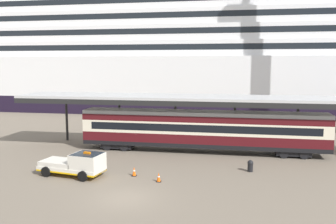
{
  "coord_description": "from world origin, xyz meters",
  "views": [
    {
      "loc": [
        6.91,
        -21.97,
        8.78
      ],
      "look_at": [
        1.16,
        9.44,
        4.5
      ],
      "focal_mm": 38.72,
      "sensor_mm": 36.0,
      "label": 1
    }
  ],
  "objects_px": {
    "cruise_ship": "(280,43)",
    "train_carriage": "(202,129)",
    "quay_bollard": "(250,165)",
    "traffic_cone_near": "(159,177)",
    "traffic_cone_mid": "(134,171)",
    "service_truck": "(77,164)"
  },
  "relations": [
    {
      "from": "traffic_cone_near",
      "to": "traffic_cone_mid",
      "type": "bearing_deg",
      "value": 154.6
    },
    {
      "from": "cruise_ship",
      "to": "traffic_cone_near",
      "type": "xyz_separation_m",
      "value": [
        -13.44,
        -44.65,
        -12.19
      ]
    },
    {
      "from": "cruise_ship",
      "to": "service_truck",
      "type": "bearing_deg",
      "value": -114.27
    },
    {
      "from": "service_truck",
      "to": "traffic_cone_near",
      "type": "distance_m",
      "value": 6.62
    },
    {
      "from": "train_carriage",
      "to": "traffic_cone_mid",
      "type": "bearing_deg",
      "value": -117.39
    },
    {
      "from": "cruise_ship",
      "to": "quay_bollard",
      "type": "height_order",
      "value": "cruise_ship"
    },
    {
      "from": "service_truck",
      "to": "traffic_cone_near",
      "type": "xyz_separation_m",
      "value": [
        6.58,
        -0.24,
        -0.64
      ]
    },
    {
      "from": "train_carriage",
      "to": "traffic_cone_near",
      "type": "distance_m",
      "value": 10.31
    },
    {
      "from": "train_carriage",
      "to": "traffic_cone_near",
      "type": "bearing_deg",
      "value": -103.51
    },
    {
      "from": "traffic_cone_mid",
      "to": "traffic_cone_near",
      "type": "bearing_deg",
      "value": -25.4
    },
    {
      "from": "traffic_cone_mid",
      "to": "quay_bollard",
      "type": "bearing_deg",
      "value": 17.44
    },
    {
      "from": "cruise_ship",
      "to": "service_truck",
      "type": "xyz_separation_m",
      "value": [
        -20.03,
        -44.41,
        -11.55
      ]
    },
    {
      "from": "service_truck",
      "to": "quay_bollard",
      "type": "height_order",
      "value": "service_truck"
    },
    {
      "from": "traffic_cone_mid",
      "to": "cruise_ship",
      "type": "bearing_deg",
      "value": 70.27
    },
    {
      "from": "cruise_ship",
      "to": "quay_bollard",
      "type": "xyz_separation_m",
      "value": [
        -6.59,
        -40.77,
        -12.02
      ]
    },
    {
      "from": "traffic_cone_near",
      "to": "traffic_cone_mid",
      "type": "height_order",
      "value": "traffic_cone_mid"
    },
    {
      "from": "traffic_cone_near",
      "to": "quay_bollard",
      "type": "distance_m",
      "value": 7.88
    },
    {
      "from": "traffic_cone_mid",
      "to": "train_carriage",
      "type": "bearing_deg",
      "value": 62.61
    },
    {
      "from": "cruise_ship",
      "to": "traffic_cone_mid",
      "type": "xyz_separation_m",
      "value": [
        -15.64,
        -43.61,
        -12.17
      ]
    },
    {
      "from": "cruise_ship",
      "to": "train_carriage",
      "type": "bearing_deg",
      "value": -107.66
    },
    {
      "from": "train_carriage",
      "to": "quay_bollard",
      "type": "xyz_separation_m",
      "value": [
        4.49,
        -5.96,
        -1.8
      ]
    },
    {
      "from": "traffic_cone_near",
      "to": "traffic_cone_mid",
      "type": "xyz_separation_m",
      "value": [
        -2.19,
        1.04,
        0.02
      ]
    }
  ]
}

